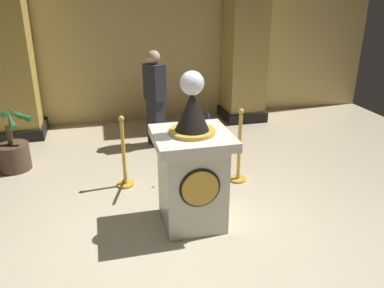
# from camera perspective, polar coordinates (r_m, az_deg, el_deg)

# --- Properties ---
(ground_plane) EXTENTS (10.27, 10.27, 0.00)m
(ground_plane) POSITION_cam_1_polar(r_m,az_deg,el_deg) (4.30, -1.54, -13.97)
(ground_plane) COLOR beige
(back_wall) EXTENTS (10.27, 0.16, 4.20)m
(back_wall) POSITION_cam_1_polar(r_m,az_deg,el_deg) (7.83, -9.06, 18.49)
(back_wall) COLOR tan
(back_wall) RESTS_ON ground_plane
(pedestal_clock) EXTENTS (0.83, 0.83, 1.77)m
(pedestal_clock) POSITION_cam_1_polar(r_m,az_deg,el_deg) (4.25, 0.01, -3.69)
(pedestal_clock) COLOR beige
(pedestal_clock) RESTS_ON ground_plane
(stanchion_near) EXTENTS (0.24, 0.24, 1.06)m
(stanchion_near) POSITION_cam_1_polar(r_m,az_deg,el_deg) (5.39, 6.95, -1.78)
(stanchion_near) COLOR gold
(stanchion_near) RESTS_ON ground_plane
(stanchion_far) EXTENTS (0.24, 0.24, 1.01)m
(stanchion_far) POSITION_cam_1_polar(r_m,az_deg,el_deg) (5.30, -9.98, -2.65)
(stanchion_far) COLOR gold
(stanchion_far) RESTS_ON ground_plane
(velvet_rope) EXTENTS (0.93, 0.91, 0.22)m
(velvet_rope) POSITION_cam_1_polar(r_m,az_deg,el_deg) (5.13, -1.48, 2.11)
(velvet_rope) COLOR #141947
(column_left) EXTENTS (0.87, 0.87, 4.03)m
(column_left) POSITION_cam_1_polar(r_m,az_deg,el_deg) (7.45, -26.02, 15.76)
(column_left) COLOR black
(column_left) RESTS_ON ground_plane
(column_right) EXTENTS (0.87, 0.87, 4.03)m
(column_right) POSITION_cam_1_polar(r_m,az_deg,el_deg) (7.87, 8.02, 17.85)
(column_right) COLOR black
(column_right) RESTS_ON ground_plane
(potted_palm_left) EXTENTS (0.73, 0.67, 1.00)m
(potted_palm_left) POSITION_cam_1_polar(r_m,az_deg,el_deg) (6.30, -25.07, -0.71)
(potted_palm_left) COLOR #4C3828
(potted_palm_left) RESTS_ON ground_plane
(bystander_guest) EXTENTS (0.36, 0.42, 1.62)m
(bystander_guest) POSITION_cam_1_polar(r_m,az_deg,el_deg) (6.53, -5.49, 6.97)
(bystander_guest) COLOR #26262D
(bystander_guest) RESTS_ON ground_plane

